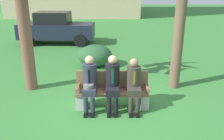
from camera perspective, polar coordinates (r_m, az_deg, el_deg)
ground_plane at (r=5.86m, az=-0.03°, el=-9.36°), size 80.00×80.00×0.00m
park_bench at (r=5.77m, az=0.01°, el=-5.20°), size 1.78×0.44×0.90m
seated_man_left at (r=5.55m, az=-5.62°, el=-2.68°), size 0.34×0.72×1.34m
seated_man_middle at (r=5.53m, az=0.03°, el=-2.59°), size 0.34×0.72×1.34m
seated_man_right at (r=5.56m, az=5.29°, el=-2.95°), size 0.34×0.72×1.27m
shrub_near_bench at (r=8.87m, az=-4.30°, el=3.58°), size 1.31×1.20×0.82m
parked_car_near at (r=12.88m, az=-13.69°, el=10.02°), size 3.95×1.82×1.68m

